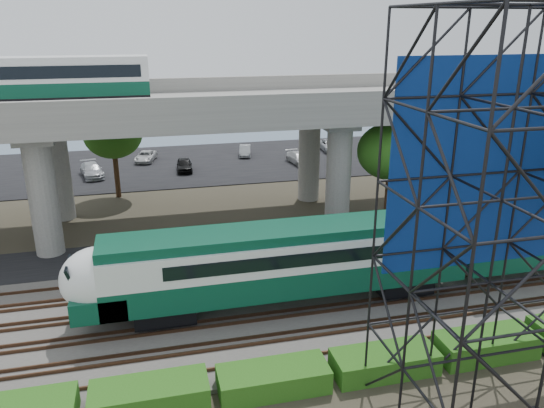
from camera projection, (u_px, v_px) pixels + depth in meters
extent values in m
plane|color=#474233|center=(232.00, 336.00, 25.84)|extent=(140.00, 140.00, 0.00)
cube|color=slate|center=(226.00, 314.00, 27.64)|extent=(90.00, 12.00, 0.20)
cube|color=black|center=(206.00, 251.00, 35.47)|extent=(90.00, 5.00, 0.08)
cube|color=black|center=(179.00, 164.00, 57.06)|extent=(90.00, 18.00, 0.08)
cube|color=slate|center=(168.00, 127.00, 77.28)|extent=(140.00, 40.00, 0.03)
cube|color=#472D1E|center=(243.00, 365.00, 23.25)|extent=(90.00, 0.08, 0.16)
cube|color=#472D1E|center=(237.00, 346.00, 24.57)|extent=(90.00, 0.08, 0.16)
cube|color=#472D1E|center=(235.00, 340.00, 25.09)|extent=(90.00, 0.08, 0.16)
cube|color=#472D1E|center=(230.00, 324.00, 26.41)|extent=(90.00, 0.08, 0.16)
cube|color=#472D1E|center=(228.00, 318.00, 26.92)|extent=(90.00, 0.08, 0.16)
cube|color=#472D1E|center=(224.00, 304.00, 28.25)|extent=(90.00, 0.08, 0.16)
cube|color=#472D1E|center=(222.00, 299.00, 28.76)|extent=(90.00, 0.08, 0.16)
cube|color=#472D1E|center=(218.00, 287.00, 30.08)|extent=(90.00, 0.08, 0.16)
cube|color=#472D1E|center=(217.00, 282.00, 30.60)|extent=(90.00, 0.08, 0.16)
cube|color=#472D1E|center=(213.00, 272.00, 31.92)|extent=(90.00, 0.08, 0.16)
cube|color=black|center=(165.00, 309.00, 26.72)|extent=(3.00, 2.20, 0.90)
cube|color=black|center=(401.00, 281.00, 29.64)|extent=(3.00, 2.20, 0.90)
cube|color=#09452F|center=(289.00, 275.00, 27.80)|extent=(19.00, 3.00, 1.40)
cube|color=white|center=(289.00, 250.00, 27.33)|extent=(19.00, 3.00, 1.50)
cube|color=#09452F|center=(289.00, 232.00, 27.01)|extent=(19.00, 2.60, 0.50)
cube|color=black|center=(308.00, 247.00, 27.54)|extent=(15.00, 3.06, 0.70)
ellipsoid|color=white|center=(98.00, 279.00, 25.38)|extent=(3.60, 3.00, 3.20)
cube|color=#09452F|center=(101.00, 299.00, 25.72)|extent=(2.60, 3.00, 1.10)
cube|color=black|center=(73.00, 272.00, 24.97)|extent=(0.48, 2.00, 1.09)
cube|color=#09452F|center=(522.00, 233.00, 30.63)|extent=(8.00, 3.00, 3.40)
cube|color=#9E9B93|center=(192.00, 110.00, 37.74)|extent=(80.00, 12.00, 1.20)
cube|color=#9E9B93|center=(200.00, 105.00, 32.09)|extent=(80.00, 0.50, 1.10)
cube|color=#9E9B93|center=(184.00, 85.00, 42.65)|extent=(80.00, 0.50, 1.10)
cylinder|color=#9E9B93|center=(43.00, 196.00, 33.78)|extent=(1.80, 1.80, 8.00)
cylinder|color=#9E9B93|center=(58.00, 169.00, 40.21)|extent=(1.80, 1.80, 8.00)
cube|color=#9E9B93|center=(44.00, 129.00, 35.79)|extent=(2.40, 9.00, 0.60)
cylinder|color=#9E9B93|center=(338.00, 176.00, 38.27)|extent=(1.80, 1.80, 8.00)
cylinder|color=#9E9B93|center=(309.00, 154.00, 44.70)|extent=(1.80, 1.80, 8.00)
cube|color=#9E9B93|center=(324.00, 117.00, 40.28)|extent=(2.40, 9.00, 0.60)
cylinder|color=#9E9B93|center=(496.00, 143.00, 48.75)|extent=(1.80, 1.80, 8.00)
cube|color=#9E9B93|center=(528.00, 108.00, 44.33)|extent=(2.40, 9.00, 0.60)
cube|color=black|center=(59.00, 101.00, 35.46)|extent=(12.00, 2.50, 0.70)
cube|color=#09452F|center=(57.00, 88.00, 35.20)|extent=(12.00, 2.50, 0.90)
cube|color=white|center=(55.00, 72.00, 34.84)|extent=(12.00, 2.50, 1.30)
cube|color=black|center=(55.00, 71.00, 34.82)|extent=(11.00, 2.56, 0.80)
cube|color=white|center=(53.00, 59.00, 34.58)|extent=(12.00, 2.40, 0.30)
cube|color=navy|center=(486.00, 166.00, 20.35)|extent=(8.10, 0.08, 8.25)
cube|color=#235413|center=(150.00, 397.00, 20.80)|extent=(4.60, 1.80, 1.15)
cube|color=#235413|center=(273.00, 379.00, 21.95)|extent=(4.60, 1.80, 1.03)
cube|color=#235413|center=(385.00, 362.00, 23.07)|extent=(4.60, 1.80, 1.01)
cube|color=#235413|center=(486.00, 345.00, 24.18)|extent=(4.60, 1.80, 1.12)
cylinder|color=#382314|center=(388.00, 193.00, 39.69)|extent=(0.44, 0.44, 4.80)
ellipsoid|color=#235413|center=(391.00, 151.00, 38.65)|extent=(4.94, 4.94, 4.18)
cylinder|color=#382314|center=(116.00, 170.00, 45.76)|extent=(0.44, 0.44, 4.80)
ellipsoid|color=#235413|center=(113.00, 134.00, 44.72)|extent=(4.94, 4.94, 4.18)
imported|color=#B6B8BE|center=(43.00, 162.00, 55.55)|extent=(1.48, 3.73, 1.21)
imported|color=#ABADB3|center=(92.00, 170.00, 52.12)|extent=(2.80, 4.84, 1.32)
imported|color=#BCBCBC|center=(146.00, 156.00, 57.93)|extent=(2.77, 4.32, 1.11)
imported|color=black|center=(184.00, 165.00, 54.16)|extent=(1.72, 3.88, 1.30)
imported|color=#929699|center=(245.00, 151.00, 60.41)|extent=(1.95, 3.73, 1.17)
imported|color=#BABABA|center=(299.00, 158.00, 56.92)|extent=(2.32, 4.44, 1.23)
imported|color=#A1A4A9|center=(330.00, 145.00, 62.70)|extent=(2.33, 4.65, 1.26)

